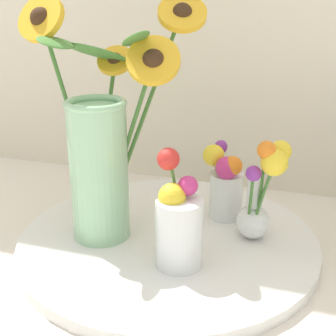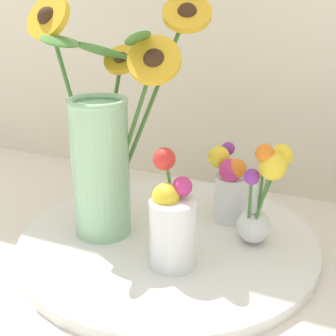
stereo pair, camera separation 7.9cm
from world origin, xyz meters
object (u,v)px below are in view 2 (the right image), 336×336
mason_jar_sunflowers (105,144)px  vase_bulb_right (261,199)px  serving_tray (168,241)px  vase_small_center (172,223)px  vase_small_back (230,184)px

mason_jar_sunflowers → vase_bulb_right: 0.28m
serving_tray → mason_jar_sunflowers: 0.21m
vase_small_center → serving_tray: bearing=118.2°
serving_tray → vase_small_back: size_ratio=3.72×
mason_jar_sunflowers → vase_small_back: mason_jar_sunflowers is taller
vase_bulb_right → vase_small_back: size_ratio=1.35×
serving_tray → mason_jar_sunflowers: (-0.11, -0.02, 0.17)m
serving_tray → vase_small_center: size_ratio=2.87×
vase_small_center → vase_small_back: size_ratio=1.30×
serving_tray → vase_bulb_right: bearing=11.4°
vase_bulb_right → vase_small_back: (-0.07, 0.08, -0.02)m
serving_tray → vase_bulb_right: (0.15, 0.03, 0.10)m
serving_tray → vase_small_back: bearing=53.2°
vase_small_back → vase_small_center: bearing=-101.3°
serving_tray → mason_jar_sunflowers: bearing=-168.9°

